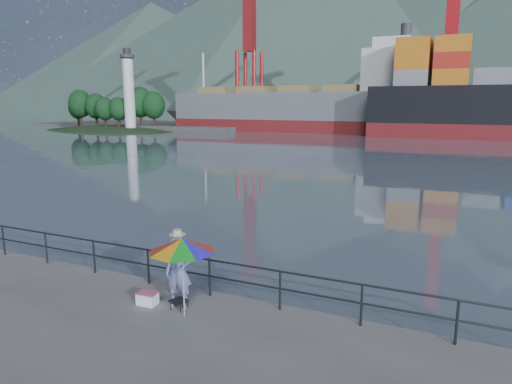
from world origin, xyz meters
TOP-DOWN VIEW (x-y plane):
  - harbor_water at (0.00, 130.00)m, footprint 500.00×280.00m
  - far_dock at (10.00, 93.00)m, footprint 200.00×40.00m
  - guardrail at (0.00, 1.70)m, footprint 22.00×0.06m
  - lighthouse_islet at (-54.97, 61.99)m, footprint 48.00×26.40m
  - fisherman at (2.63, 0.83)m, footprint 0.78×0.64m
  - beach_umbrella at (3.05, 0.41)m, footprint 1.89×1.89m
  - folding_stool at (2.71, 0.68)m, footprint 0.46×0.46m
  - cooler_bag at (1.82, 0.58)m, footprint 0.50×0.35m
  - fishing_rod at (2.74, 2.13)m, footprint 0.59×1.53m
  - bulk_carrier at (-17.68, 74.26)m, footprint 50.32×8.71m

SIDE VIEW (x-z plane):
  - harbor_water at x=0.00m, z-range 0.00..0.00m
  - far_dock at x=10.00m, z-range -0.20..0.20m
  - fishing_rod at x=2.74m, z-range -0.57..0.57m
  - folding_stool at x=2.71m, z-range 0.01..0.25m
  - cooler_bag at x=1.82m, z-range 0.00..0.28m
  - lighthouse_islet at x=-54.97m, z-range -9.34..9.86m
  - guardrail at x=0.00m, z-range 0.01..1.03m
  - fisherman at x=2.63m, z-range 0.00..1.85m
  - beach_umbrella at x=3.05m, z-range 0.81..2.76m
  - bulk_carrier at x=-17.68m, z-range -3.11..11.39m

